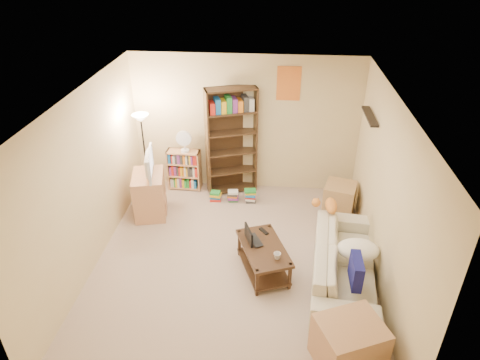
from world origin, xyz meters
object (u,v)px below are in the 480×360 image
object	(u,v)px
tabby_cat	(328,205)
floor_lamp	(142,133)
tall_bookshelf	(231,139)
coffee_table	(263,255)
television	(146,164)
laptop	(258,240)
end_cabinet	(349,344)
tv_stand	(150,194)
side_table	(339,199)
desk_fan	(184,140)
short_bookshelf	(184,170)
mug	(277,256)
sofa	(344,263)

from	to	relation	value
tabby_cat	floor_lamp	distance (m)	3.25
tabby_cat	tall_bookshelf	distance (m)	2.19
coffee_table	television	xyz separation A→B (m)	(-1.98, 1.30, 0.68)
laptop	floor_lamp	bearing A→B (deg)	26.22
end_cabinet	tv_stand	bearing A→B (deg)	137.75
side_table	end_cabinet	size ratio (longest dim) A/B	0.82
tall_bookshelf	side_table	world-z (taller)	tall_bookshelf
coffee_table	desk_fan	size ratio (longest dim) A/B	2.65
desk_fan	short_bookshelf	bearing A→B (deg)	135.96
short_bookshelf	floor_lamp	distance (m)	1.18
laptop	end_cabinet	xyz separation A→B (m)	(1.08, -1.55, -0.16)
coffee_table	floor_lamp	xyz separation A→B (m)	(-2.12, 1.71, 1.03)
mug	tv_stand	size ratio (longest dim) A/B	0.18
tabby_cat	desk_fan	xyz separation A→B (m)	(-2.45, 1.41, 0.31)
tv_stand	tall_bookshelf	bearing A→B (deg)	22.12
sofa	tv_stand	size ratio (longest dim) A/B	2.91
laptop	short_bookshelf	world-z (taller)	short_bookshelf
mug	tall_bookshelf	world-z (taller)	tall_bookshelf
coffee_table	floor_lamp	bearing A→B (deg)	120.37
sofa	floor_lamp	distance (m)	3.83
coffee_table	laptop	bearing A→B (deg)	101.51
short_bookshelf	tabby_cat	bearing A→B (deg)	-27.55
coffee_table	short_bookshelf	xyz separation A→B (m)	(-1.57, 2.18, 0.10)
tabby_cat	floor_lamp	bearing A→B (deg)	162.33
mug	short_bookshelf	xyz separation A→B (m)	(-1.75, 2.42, -0.09)
short_bookshelf	desk_fan	xyz separation A→B (m)	(0.04, -0.04, 0.62)
mug	end_cabinet	size ratio (longest dim) A/B	0.19
short_bookshelf	television	bearing A→B (deg)	-112.47
short_bookshelf	end_cabinet	size ratio (longest dim) A/B	1.12
mug	side_table	world-z (taller)	side_table
sofa	coffee_table	distance (m)	1.11
tabby_cat	mug	bearing A→B (deg)	-127.27
tabby_cat	end_cabinet	world-z (taller)	tabby_cat
mug	floor_lamp	distance (m)	3.12
tabby_cat	end_cabinet	bearing A→B (deg)	-88.04
sofa	tabby_cat	bearing A→B (deg)	18.61
desk_fan	laptop	bearing A→B (deg)	-54.41
sofa	end_cabinet	world-z (taller)	sofa
television	side_table	distance (m)	3.29
sofa	end_cabinet	bearing A→B (deg)	-178.48
tv_stand	side_table	xyz separation A→B (m)	(3.21, 0.27, -0.09)
sofa	mug	distance (m)	0.95
television	end_cabinet	bearing A→B (deg)	-144.38
tv_stand	floor_lamp	world-z (taller)	floor_lamp
tall_bookshelf	floor_lamp	xyz separation A→B (m)	(-1.44, -0.48, 0.27)
tabby_cat	coffee_table	world-z (taller)	tabby_cat
coffee_table	mug	bearing A→B (deg)	-71.92
desk_fan	coffee_table	bearing A→B (deg)	-54.61
tabby_cat	tv_stand	bearing A→B (deg)	169.11
short_bookshelf	laptop	bearing A→B (deg)	-51.57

